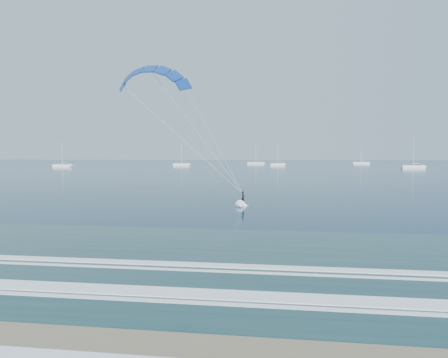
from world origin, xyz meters
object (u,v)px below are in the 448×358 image
kitesurfer_rig (197,133)px  sailboat_7 (413,166)px  sailboat_0 (62,165)px  sailboat_3 (278,164)px  sailboat_4 (361,163)px  sailboat_2 (256,163)px  sailboat_1 (182,164)px

kitesurfer_rig → sailboat_7: (64.49, 137.73, -6.95)m
sailboat_0 → sailboat_7: sailboat_7 is taller
sailboat_3 → sailboat_4: sailboat_4 is taller
sailboat_0 → sailboat_2: sailboat_2 is taller
sailboat_0 → sailboat_7: 156.17m
sailboat_0 → sailboat_1: bearing=31.2°
sailboat_4 → sailboat_1: bearing=-151.9°
sailboat_0 → sailboat_4: size_ratio=0.90×
sailboat_3 → kitesurfer_rig: bearing=-92.6°
sailboat_0 → sailboat_3: size_ratio=1.15×
kitesurfer_rig → sailboat_4: 226.34m
sailboat_0 → sailboat_1: (49.53, 29.98, -0.00)m
sailboat_4 → sailboat_0: bearing=-150.9°
sailboat_0 → sailboat_3: sailboat_0 is taller
sailboat_1 → sailboat_4: 114.88m
sailboat_2 → sailboat_4: 66.04m
sailboat_1 → sailboat_0: bearing=-148.8°
sailboat_0 → sailboat_2: (86.08, 71.39, 0.01)m
sailboat_0 → sailboat_4: sailboat_4 is taller
sailboat_1 → sailboat_7: size_ratio=0.91×
sailboat_1 → sailboat_3: size_ratio=1.14×
sailboat_0 → sailboat_1: size_ratio=1.02×
sailboat_1 → sailboat_7: (106.61, -26.56, 0.01)m
sailboat_1 → sailboat_3: 50.47m
kitesurfer_rig → sailboat_3: kitesurfer_rig is taller
kitesurfer_rig → sailboat_4: (59.26, 218.33, -6.95)m
sailboat_4 → sailboat_3: bearing=-137.8°
sailboat_2 → sailboat_7: 97.60m
sailboat_7 → sailboat_3: bearing=149.0°
sailboat_2 → sailboat_7: sailboat_2 is taller
sailboat_4 → sailboat_7: 80.78m
sailboat_3 → sailboat_0: bearing=-159.4°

